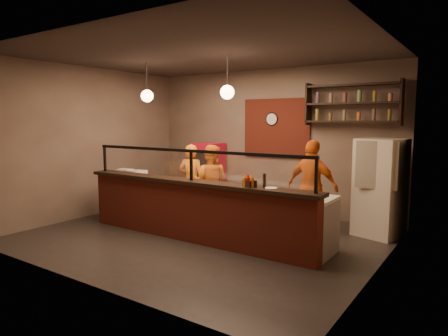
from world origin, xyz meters
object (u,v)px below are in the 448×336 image
Objects in this scene: fridge at (380,188)px; pizza_dough at (210,185)px; condiment_caddy at (250,183)px; pepper_mill at (264,181)px; cook_mid at (211,183)px; red_cooler at (208,175)px; cook_left at (191,181)px; cook_right at (312,187)px; wall_clock at (272,119)px.

fridge is 3.04m from pizza_dough.
pepper_mill is (0.22, 0.06, 0.06)m from condiment_caddy.
condiment_caddy is (1.77, -1.41, 0.33)m from cook_mid.
red_cooler is at bearing 127.25° from pizza_dough.
cook_left is at bearing -152.24° from fridge.
cook_mid is (0.46, 0.06, -0.00)m from cook_left.
pepper_mill is (-1.21, -2.09, 0.29)m from fridge.
cook_left is at bearing -11.63° from cook_mid.
fridge is at bearing -5.14° from red_cooler.
cook_mid is 2.44m from pepper_mill.
cook_left is 8.52× the size of condiment_caddy.
fridge reaches higher than condiment_caddy.
pizza_dough is (1.44, -1.90, 0.14)m from red_cooler.
red_cooler reaches higher than pepper_mill.
cook_mid reaches higher than pizza_dough.
condiment_caddy is 0.85× the size of pepper_mill.
cook_mid is 7.28× the size of pepper_mill.
cook_mid is 1.03× the size of red_cooler.
fridge reaches higher than pizza_dough.
pizza_dough is 1.33m from condiment_caddy.
cook_right reaches higher than cook_left.
fridge is (1.08, 0.47, 0.02)m from cook_right.
cook_left is 2.79× the size of pizza_dough.
fridge is 2.44m from pepper_mill.
wall_clock is 0.19× the size of cook_left.
wall_clock is 2.86m from fridge.
cook_right is at bearing 35.82° from pizza_dough.
cook_mid is 2.29m from condiment_caddy.
fridge reaches higher than cook_right.
fridge is 9.49× the size of condiment_caddy.
condiment_caddy is at bearing -108.13° from fridge.
cook_left is 2.80m from pepper_mill.
cook_right reaches higher than pizza_dough.
cook_mid is at bearing 125.67° from pizza_dough.
cook_mid is at bearing -151.49° from fridge.
red_cooler is 3.75m from pepper_mill.
fridge is (3.66, 0.80, 0.09)m from cook_left.
cook_right is 0.98× the size of fridge.
condiment_caddy reaches higher than pizza_dough.
wall_clock is 0.20× the size of red_cooler.
wall_clock reaches higher than cook_right.
cook_left is (-1.16, -1.44, -1.31)m from wall_clock.
condiment_caddy is at bearing -164.51° from pepper_mill.
red_cooler is 2.71× the size of pizza_dough.
cook_right is (2.12, 0.27, 0.07)m from cook_mid.
red_cooler is (-0.85, 1.07, -0.02)m from cook_mid.
fridge is at bearing 56.44° from condiment_caddy.
wall_clock is 3.15m from condiment_caddy.
cook_right is at bearing 168.62° from cook_mid.
cook_mid reaches higher than pepper_mill.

